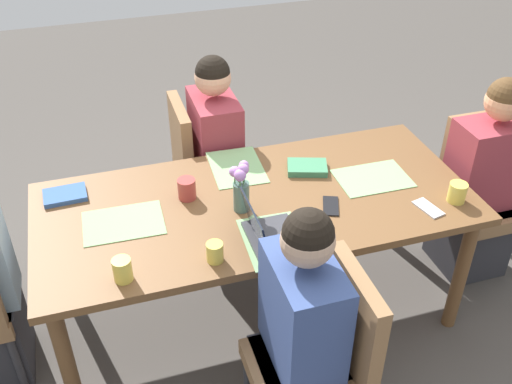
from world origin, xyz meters
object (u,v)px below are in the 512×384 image
object	(u,v)px
coffee_mug_near_right	(215,252)
book_red_cover	(307,168)
chair_head_left_left_near	(481,185)
phone_black	(331,206)
coffee_mug_centre_right	(187,189)
flower_vase	(241,186)
coffee_mug_near_left	(457,192)
book_blue_cover	(65,195)
phone_silver	(428,208)
person_head_left_left_near	(481,190)
chair_near_left_mid	(202,164)
person_near_left_mid	(217,163)
chair_far_right_near	(323,355)
person_far_right_near	(301,344)
laptop_far_right_near	(269,236)
coffee_mug_centre_left	(122,270)
dining_table	(256,213)

from	to	relation	value
coffee_mug_near_right	book_red_cover	size ratio (longest dim) A/B	0.44
chair_head_left_left_near	phone_black	xyz separation A→B (m)	(1.05, 0.24, 0.25)
coffee_mug_centre_right	flower_vase	bearing A→B (deg)	142.86
coffee_mug_near_left	book_red_cover	size ratio (longest dim) A/B	0.48
book_blue_cover	phone_silver	xyz separation A→B (m)	(-1.62, 0.60, -0.01)
chair_head_left_left_near	person_head_left_left_near	world-z (taller)	person_head_left_left_near
coffee_mug_near_right	phone_silver	distance (m)	1.04
chair_near_left_mid	person_near_left_mid	xyz separation A→B (m)	(-0.07, 0.06, 0.03)
coffee_mug_centre_right	chair_far_right_near	bearing A→B (deg)	111.87
person_far_right_near	coffee_mug_near_right	bearing A→B (deg)	-53.23
chair_head_left_left_near	person_near_left_mid	world-z (taller)	person_near_left_mid
chair_near_left_mid	book_red_cover	distance (m)	0.79
coffee_mug_near_left	coffee_mug_centre_right	bearing A→B (deg)	-18.34
chair_head_left_left_near	person_far_right_near	xyz separation A→B (m)	(1.40, 0.79, 0.03)
book_blue_cover	chair_near_left_mid	bearing A→B (deg)	-149.77
chair_near_left_mid	laptop_far_right_near	bearing A→B (deg)	92.91
coffee_mug_near_left	coffee_mug_near_right	size ratio (longest dim) A/B	1.09
coffee_mug_near_left	chair_far_right_near	bearing A→B (deg)	29.22
coffee_mug_near_right	book_blue_cover	xyz separation A→B (m)	(0.58, -0.65, -0.03)
chair_near_left_mid	flower_vase	distance (m)	0.91
person_head_left_left_near	phone_black	size ratio (longest dim) A/B	7.97
chair_near_left_mid	person_head_left_left_near	bearing A→B (deg)	151.28
person_head_left_left_near	coffee_mug_near_left	world-z (taller)	person_head_left_left_near
laptop_far_right_near	coffee_mug_centre_left	distance (m)	0.63
flower_vase	phone_silver	distance (m)	0.88
book_red_cover	phone_silver	distance (m)	0.64
chair_near_left_mid	coffee_mug_near_right	distance (m)	1.19
phone_black	book_blue_cover	bearing A→B (deg)	-88.65
chair_head_left_left_near	coffee_mug_centre_left	xyz separation A→B (m)	(2.04, 0.45, 0.30)
person_head_left_left_near	coffee_mug_centre_left	bearing A→B (deg)	10.62
coffee_mug_near_left	coffee_mug_centre_left	world-z (taller)	coffee_mug_centre_left
book_red_cover	chair_head_left_left_near	bearing A→B (deg)	-166.34
person_far_right_near	coffee_mug_near_left	size ratio (longest dim) A/B	12.42
chair_near_left_mid	coffee_mug_centre_left	bearing A→B (deg)	63.35
book_blue_cover	chair_far_right_near	bearing A→B (deg)	128.80
coffee_mug_centre_right	phone_silver	bearing A→B (deg)	158.26
coffee_mug_centre_right	book_blue_cover	bearing A→B (deg)	-17.58
dining_table	coffee_mug_centre_left	bearing A→B (deg)	28.11
phone_black	phone_silver	world-z (taller)	same
dining_table	coffee_mug_centre_left	world-z (taller)	coffee_mug_centre_left
flower_vase	coffee_mug_near_right	world-z (taller)	flower_vase
chair_far_right_near	chair_head_left_left_near	bearing A→B (deg)	-147.18
phone_black	phone_silver	bearing A→B (deg)	92.74
chair_head_left_left_near	laptop_far_right_near	xyz separation A→B (m)	(1.41, 0.41, 0.29)
dining_table	coffee_mug_near_left	bearing A→B (deg)	162.73
chair_near_left_mid	laptop_far_right_near	distance (m)	1.14
coffee_mug_near_left	phone_silver	world-z (taller)	coffee_mug_near_left
chair_head_left_left_near	person_near_left_mid	xyz separation A→B (m)	(1.39, -0.63, 0.03)
chair_far_right_near	book_red_cover	world-z (taller)	chair_far_right_near
person_far_right_near	coffee_mug_near_right	distance (m)	0.51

